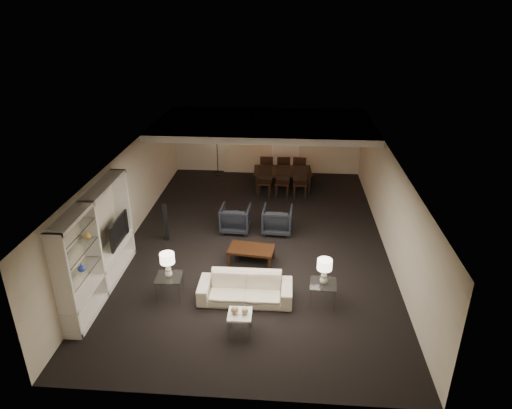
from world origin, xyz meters
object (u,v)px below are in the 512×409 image
Objects in this scene: vase_blue at (81,267)px; coffee_table at (251,255)px; floor_lamp at (217,157)px; vase_amber at (87,235)px; chair_fl at (266,169)px; chair_fr at (300,169)px; side_table_right at (323,293)px; television at (115,230)px; chair_nm at (282,182)px; side_table_left at (170,287)px; armchair_right at (277,220)px; floor_speaker at (166,222)px; chair_fm at (283,169)px; table_lamp_left at (168,265)px; marble_table at (240,323)px; armchair_left at (236,218)px; dining_table at (282,180)px; sofa at (245,288)px; table_lamp_right at (324,272)px; chair_nl at (264,182)px; chair_nr at (300,183)px; pendant_light at (273,138)px.

coffee_table is at bearing 35.33° from vase_blue.
floor_lamp is (-1.80, 6.16, 0.53)m from coffee_table.
chair_fl is at bearing 65.69° from vase_amber.
chair_fr is at bearing 58.48° from vase_amber.
side_table_right is 5.11m from vase_blue.
coffee_table is at bearing 29.49° from vase_amber.
chair_nm is at bearing -39.20° from television.
chair_fr is (4.55, 7.43, -1.12)m from vase_amber.
floor_lamp is at bearing 90.73° from side_table_left.
vase_amber is (-1.58, -0.25, 1.38)m from side_table_left.
armchair_right is 2.58m from chair_nm.
chair_fr is at bearing 31.78° from floor_speaker.
chair_fm is 0.71× the size of floor_lamp.
side_table_left is 0.56m from table_lamp_left.
vase_blue is 3.49m from floor_speaker.
floor_lamp reaches higher than marble_table.
armchair_left reaches higher than dining_table.
chair_fm is at bearing 83.09° from coffee_table.
sofa is 3.53× the size of table_lamp_right.
side_table_right is 6.10m from chair_nl.
armchair_left is 0.81× the size of chair_fl.
chair_nl is 1.20m from chair_nr.
side_table_right is at bearing -0.18° from sofa.
chair_nl is at bearing 33.27° from floor_speaker.
table_lamp_right reaches higher than side_table_right.
dining_table is 0.67m from chair_nm.
pendant_light is 0.92× the size of side_table_right.
table_lamp_left is 0.57× the size of chair_nm.
table_lamp_right is 0.57× the size of chair_nr.
chair_fl is (-0.26, 0.93, -1.40)m from pendant_light.
side_table_right is 5.89m from chair_nr.
floor_lamp is at bearing 114.27° from side_table_right.
chair_fm is (2.38, 7.17, -0.30)m from table_lamp_left.
side_table_left is at bearing 180.00° from table_lamp_right.
dining_table is at bearing 98.93° from table_lamp_right.
chair_fm is at bearing 85.33° from marble_table.
vase_amber is at bearing -170.84° from table_lamp_left.
chair_fr is at bearing -36.51° from television.
dining_table is (0.68, 6.52, 0.05)m from sofa.
vase_amber is at bearing -119.07° from pendant_light.
coffee_table is 1.34× the size of armchair_right.
armchair_right is at bearing 108.43° from table_lamp_right.
vase_amber reaches higher than sofa.
coffee_table is 2.34m from side_table_left.
table_lamp_left is 7.39m from chair_fl.
vase_amber is at bearing -170.84° from side_table_left.
chair_nr is (2.98, 5.87, -0.30)m from table_lamp_left.
side_table_right is 8.53m from floor_lamp.
side_table_right is 0.55× the size of chair_fm.
dining_table is (0.08, 3.22, -0.04)m from armchair_right.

